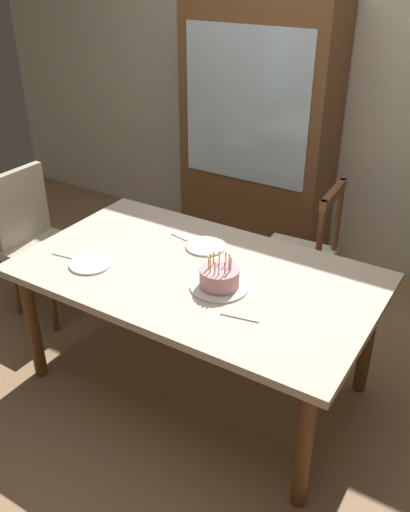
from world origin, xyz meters
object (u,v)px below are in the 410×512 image
Objects in this scene: plate_near_celebrant at (91,264)px; chair_spindle_back at (298,258)px; china_cabinet at (258,134)px; chair_upholstered at (36,236)px; plate_far_side at (206,246)px; birthday_cake at (219,279)px; dining_table at (197,283)px.

chair_spindle_back is at bearing 56.81° from plate_near_celebrant.
chair_upholstered is at bearing -119.70° from china_cabinet.
chair_spindle_back is (0.30, 0.61, -0.28)m from plate_far_side.
chair_spindle_back and chair_upholstered have the same top height.
birthday_cake reaches higher than plate_near_celebrant.
china_cabinet reaches higher than chair_upholstered.
plate_near_celebrant reaches higher than dining_table.
plate_near_celebrant is (-0.67, -0.16, -0.04)m from birthday_cake.
dining_table is at bearing 25.49° from plate_near_celebrant.
plate_near_celebrant and plate_far_side have the same top height.
china_cabinet is (-0.67, 0.71, 0.49)m from chair_spindle_back.
chair_spindle_back is at bearing 26.39° from chair_upholstered.
birthday_cake is 1.27× the size of plate_near_celebrant.
plate_near_celebrant is 1.81m from china_cabinet.
plate_near_celebrant is at bearing -22.95° from chair_upholstered.
plate_far_side is at bearing 6.43° from chair_upholstered.
china_cabinet reaches higher than chair_spindle_back.
plate_far_side is at bearing 110.88° from dining_table.
chair_spindle_back is (0.04, 0.92, -0.32)m from birthday_cake.
dining_table is 1.30m from chair_upholstered.
chair_upholstered is at bearing 157.05° from plate_near_celebrant.
birthday_cake reaches higher than plate_far_side.
plate_far_side is 1.39m from china_cabinet.
china_cabinet is (0.83, 1.46, 0.42)m from chair_upholstered.
birthday_cake is 0.15× the size of china_cabinet.
chair_upholstered is (-1.20, -0.13, -0.20)m from plate_far_side.
plate_far_side is 1.22m from chair_upholstered.
chair_spindle_back is 1.09m from china_cabinet.
chair_spindle_back is (0.71, 1.08, -0.28)m from plate_near_celebrant.
plate_near_celebrant is 0.62m from plate_far_side.
dining_table is 6.41× the size of birthday_cake.
dining_table is 1.89× the size of chair_spindle_back.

